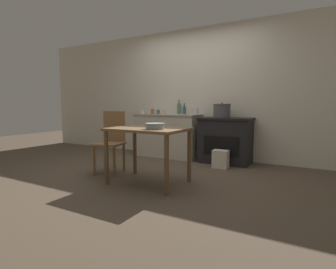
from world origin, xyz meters
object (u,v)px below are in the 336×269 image
at_px(bottle_left, 195,111).
at_px(cup_center_right, 158,112).
at_px(bottle_far_left, 184,110).
at_px(cup_mid_right, 164,112).
at_px(cup_center_left, 153,111).
at_px(mixing_bowl_large, 155,126).
at_px(chair, 111,140).
at_px(flour_sack, 221,159).
at_px(bottle_mid_left, 179,108).
at_px(stock_pot, 222,111).
at_px(work_table, 148,136).
at_px(stove, 226,140).
at_px(cup_center, 142,112).

distance_m(bottle_left, cup_center_right, 0.74).
bearing_deg(cup_center_right, bottle_far_left, 17.26).
xyz_separation_m(cup_center_right, cup_mid_right, (0.16, -0.04, 0.00)).
distance_m(bottle_left, cup_center_left, 0.88).
bearing_deg(mixing_bowl_large, chair, 162.95).
bearing_deg(flour_sack, cup_center_left, 165.51).
bearing_deg(cup_mid_right, bottle_mid_left, 58.78).
bearing_deg(cup_center_right, stock_pot, 1.93).
bearing_deg(flour_sack, bottle_left, 138.86).
xyz_separation_m(chair, cup_mid_right, (0.13, 1.40, 0.40)).
xyz_separation_m(bottle_left, cup_mid_right, (-0.52, -0.35, -0.02)).
relative_size(work_table, stock_pot, 3.24).
xyz_separation_m(bottle_far_left, cup_center_right, (-0.51, -0.16, -0.04)).
height_order(stove, stock_pot, stock_pot).
bearing_deg(bottle_mid_left, work_table, -75.10).
height_order(stock_pot, cup_mid_right, stock_pot).
xyz_separation_m(bottle_left, cup_center_right, (-0.68, -0.30, -0.02)).
bearing_deg(stove, bottle_far_left, 175.68).
bearing_deg(mixing_bowl_large, cup_center_left, 123.40).
bearing_deg(stock_pot, cup_center_left, 179.41).
bearing_deg(cup_mid_right, flour_sack, -13.68).
distance_m(flour_sack, bottle_left, 1.27).
xyz_separation_m(stove, chair, (-1.34, -1.54, 0.10)).
relative_size(stove, mixing_bowl_large, 3.72).
relative_size(work_table, flour_sack, 3.35).
bearing_deg(stock_pot, cup_center_right, -178.07).
height_order(flour_sack, cup_center_left, cup_center_left).
bearing_deg(mixing_bowl_large, cup_center, 128.96).
height_order(chair, stock_pot, stock_pot).
bearing_deg(chair, cup_center, 91.78).
height_order(work_table, bottle_mid_left, bottle_mid_left).
distance_m(chair, mixing_bowl_large, 1.07).
bearing_deg(cup_center, bottle_left, 18.52).
distance_m(stove, stock_pot, 0.54).
bearing_deg(bottle_left, mixing_bowl_large, -80.53).
bearing_deg(stove, mixing_bowl_large, -100.83).
height_order(bottle_mid_left, cup_center_left, bottle_mid_left).
bearing_deg(flour_sack, cup_center_right, 166.07).
distance_m(work_table, cup_center_right, 1.86).
bearing_deg(work_table, bottle_far_left, 100.60).
relative_size(stock_pot, cup_center, 3.72).
xyz_separation_m(stove, cup_center, (-1.73, -0.14, 0.49)).
distance_m(flour_sack, cup_mid_right, 1.51).
bearing_deg(chair, stock_pot, 35.70).
bearing_deg(cup_center_right, bottle_left, 24.00).
distance_m(stock_pot, cup_center_right, 1.31).
height_order(chair, mixing_bowl_large, chair).
xyz_separation_m(flour_sack, mixing_bowl_large, (-0.41, -1.39, 0.64)).
distance_m(cup_center_left, cup_mid_right, 0.34).
xyz_separation_m(flour_sack, stock_pot, (-0.12, 0.40, 0.79)).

